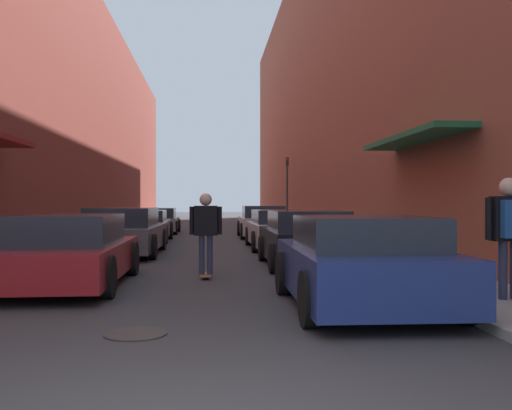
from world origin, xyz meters
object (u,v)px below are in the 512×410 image
object	(u,v)px
parked_car_left_2	(142,226)
parked_car_left_1	(124,232)
traffic_light	(287,184)
parked_car_right_0	(362,263)
parked_car_left_3	(158,221)
parked_car_right_2	(279,230)
manhole_cover	(136,334)
pedestrian	(510,223)
parked_car_left_0	(72,252)
skateboarder	(206,226)
parked_car_right_1	(306,239)
parked_car_right_3	(263,222)

from	to	relation	value
parked_car_left_2	parked_car_left_1	bearing A→B (deg)	-88.85
parked_car_left_1	parked_car_left_2	world-z (taller)	parked_car_left_1
traffic_light	parked_car_right_0	bearing A→B (deg)	-95.07
traffic_light	parked_car_left_3	bearing A→B (deg)	-154.83
parked_car_right_2	manhole_cover	distance (m)	11.88
manhole_cover	pedestrian	bearing A→B (deg)	13.31
parked_car_left_0	pedestrian	bearing A→B (deg)	-21.38
parked_car_left_2	traffic_light	distance (m)	11.15
parked_car_left_0	manhole_cover	bearing A→B (deg)	-67.09
parked_car_right_0	pedestrian	distance (m)	2.14
parked_car_left_3	parked_car_right_2	distance (m)	10.27
parked_car_left_1	skateboarder	size ratio (longest dim) A/B	2.87
parked_car_left_0	traffic_light	bearing A→B (deg)	71.92
parked_car_left_3	parked_car_right_1	xyz separation A→B (m)	(4.65, -14.17, 0.04)
parked_car_right_0	traffic_light	world-z (taller)	traffic_light
parked_car_right_0	parked_car_right_3	size ratio (longest dim) A/B	0.91
parked_car_left_1	traffic_light	size ratio (longest dim) A/B	1.27
parked_car_right_1	parked_car_left_1	bearing A→B (deg)	145.12
skateboarder	traffic_light	bearing A→B (deg)	77.60
parked_car_right_2	skateboarder	bearing A→B (deg)	-108.48
parked_car_right_1	parked_car_right_3	bearing A→B (deg)	90.18
parked_car_right_1	pedestrian	distance (m)	5.69
parked_car_right_0	parked_car_left_2	bearing A→B (deg)	108.80
parked_car_right_3	manhole_cover	distance (m)	17.34
skateboarder	pedestrian	world-z (taller)	pedestrian
parked_car_left_1	pedestrian	size ratio (longest dim) A/B	2.78
parked_car_right_0	parked_car_right_1	distance (m)	5.14
parked_car_left_0	parked_car_right_0	world-z (taller)	parked_car_right_0
parked_car_left_2	pedestrian	distance (m)	15.30
manhole_cover	pedestrian	size ratio (longest dim) A/B	0.41
parked_car_left_3	parked_car_right_1	bearing A→B (deg)	-71.84
parked_car_right_2	parked_car_left_1	bearing A→B (deg)	-158.80
parked_car_left_0	parked_car_right_1	xyz separation A→B (m)	(4.62, 2.72, 0.01)
parked_car_left_2	skateboarder	distance (m)	10.53
parked_car_right_1	parked_car_right_2	bearing A→B (deg)	90.19
parked_car_left_3	parked_car_right_2	size ratio (longest dim) A/B	0.86
skateboarder	parked_car_right_1	bearing A→B (deg)	38.12
parked_car_right_3	manhole_cover	world-z (taller)	parked_car_right_3
parked_car_left_0	parked_car_left_2	bearing A→B (deg)	90.47
parked_car_left_1	parked_car_right_3	world-z (taller)	same
parked_car_right_0	manhole_cover	distance (m)	3.30
parked_car_left_1	traffic_light	world-z (taller)	traffic_light
parked_car_left_2	traffic_light	xyz separation A→B (m)	(6.61, 8.80, 1.83)
parked_car_right_0	parked_car_right_2	bearing A→B (deg)	89.60
parked_car_left_3	parked_car_right_2	xyz separation A→B (m)	(4.63, -9.17, 0.02)
parked_car_right_3	traffic_light	size ratio (longest dim) A/B	1.16
parked_car_left_1	parked_car_right_0	size ratio (longest dim) A/B	1.20
parked_car_left_1	parked_car_right_1	bearing A→B (deg)	-34.88
parked_car_left_0	manhole_cover	xyz separation A→B (m)	(1.59, -3.76, -0.60)
parked_car_right_1	manhole_cover	size ratio (longest dim) A/B	5.81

